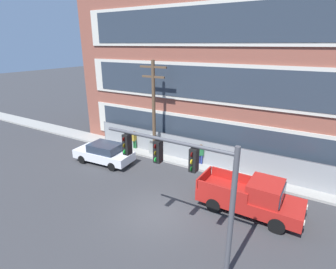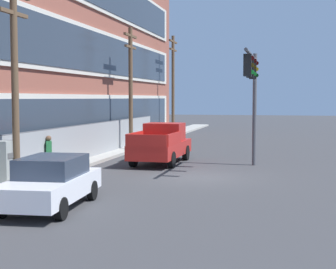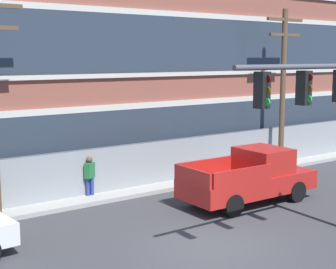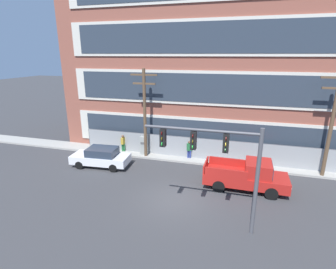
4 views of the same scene
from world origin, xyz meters
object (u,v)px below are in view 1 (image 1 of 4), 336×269
object	(u,v)px
electrical_cabinet	(154,145)
pedestrian_near_cabinet	(134,139)
pickup_truck_red	(252,197)
sedan_white	(104,153)
utility_pole_near_corner	(154,106)
pedestrian_by_fence	(201,154)
traffic_signal_mast	(186,173)

from	to	relation	value
electrical_cabinet	pedestrian_near_cabinet	bearing A→B (deg)	174.25
pickup_truck_red	electrical_cabinet	distance (m)	9.51
sedan_white	utility_pole_near_corner	size ratio (longest dim) A/B	0.62
utility_pole_near_corner	pedestrian_by_fence	xyz separation A→B (m)	(3.75, 0.56, -3.24)
electrical_cabinet	pedestrian_by_fence	size ratio (longest dim) A/B	1.06
traffic_signal_mast	pickup_truck_red	distance (m)	5.85
pickup_truck_red	sedan_white	bearing A→B (deg)	176.60
sedan_white	pickup_truck_red	bearing A→B (deg)	-3.40
pickup_truck_red	pedestrian_near_cabinet	size ratio (longest dim) A/B	3.25
pedestrian_near_cabinet	traffic_signal_mast	bearing A→B (deg)	-42.96
sedan_white	electrical_cabinet	bearing A→B (deg)	50.28
pickup_truck_red	pedestrian_near_cabinet	world-z (taller)	pickup_truck_red
pickup_truck_red	pedestrian_by_fence	bearing A→B (deg)	140.09
sedan_white	pedestrian_near_cabinet	world-z (taller)	pedestrian_near_cabinet
pickup_truck_red	pedestrian_by_fence	size ratio (longest dim) A/B	3.25
pedestrian_near_cabinet	pickup_truck_red	bearing A→B (deg)	-19.80
utility_pole_near_corner	pickup_truck_red	bearing A→B (deg)	-21.85
traffic_signal_mast	pedestrian_near_cabinet	size ratio (longest dim) A/B	3.37
pickup_truck_red	utility_pole_near_corner	size ratio (longest dim) A/B	0.72
electrical_cabinet	sedan_white	bearing A→B (deg)	-129.72
traffic_signal_mast	utility_pole_near_corner	distance (m)	10.59
pickup_truck_red	pedestrian_by_fence	world-z (taller)	pickup_truck_red
traffic_signal_mast	pickup_truck_red	world-z (taller)	traffic_signal_mast
pickup_truck_red	sedan_white	distance (m)	11.29
sedan_white	pedestrian_near_cabinet	distance (m)	3.27
pedestrian_near_cabinet	pedestrian_by_fence	xyz separation A→B (m)	(6.14, 0.05, 0.00)
pedestrian_near_cabinet	pedestrian_by_fence	distance (m)	6.14
traffic_signal_mast	pickup_truck_red	xyz separation A→B (m)	(1.64, 4.69, -3.09)
utility_pole_near_corner	pedestrian_near_cabinet	xyz separation A→B (m)	(-2.39, 0.51, -3.24)
utility_pole_near_corner	electrical_cabinet	size ratio (longest dim) A/B	4.24
traffic_signal_mast	sedan_white	size ratio (longest dim) A/B	1.21
sedan_white	electrical_cabinet	distance (m)	3.94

